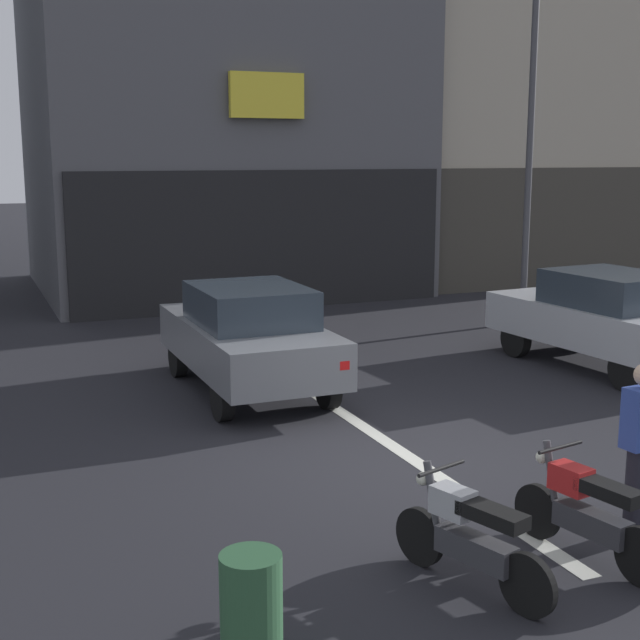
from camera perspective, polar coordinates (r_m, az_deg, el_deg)
The scene contains 8 objects.
ground_plane at distance 10.39m, azimuth 6.59°, elevation -9.35°, with size 120.00×120.00×0.00m, color #232328.
lane_centre_line at distance 15.69m, azimuth -4.07°, elevation -2.38°, with size 0.20×18.00×0.01m, color silver.
car_grey_crossing_near at distance 13.20m, azimuth -4.70°, elevation -0.97°, with size 1.78×4.11×1.64m.
car_silver_parked_kerbside at distance 15.42m, azimuth 18.08°, elevation 0.23°, with size 2.09×4.23×1.64m.
street_lamp at distance 18.94m, azimuth 13.57°, elevation 12.96°, with size 0.36×0.36×7.27m.
motorcycle_silver_row_leftmost at distance 7.54m, azimuth 9.71°, elevation -13.69°, with size 0.66×1.61×0.98m.
motorcycle_red_row_left_mid at distance 8.25m, azimuth 16.93°, elevation -11.80°, with size 0.55×1.65×0.98m.
trash_bin at distance 6.44m, azimuth -4.48°, elevation -18.39°, with size 0.44×0.44×0.85m, color #2D5938.
Camera 1 is at (-4.79, -8.51, 3.55)m, focal length 49.26 mm.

